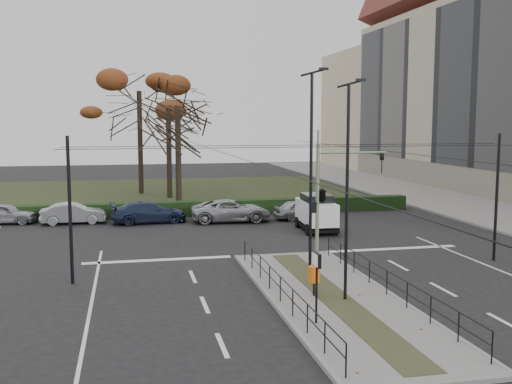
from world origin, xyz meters
TOP-DOWN VIEW (x-y plane):
  - ground at (0.00, 0.00)m, footprint 140.00×140.00m
  - median_island at (0.00, -2.50)m, footprint 4.40×15.00m
  - sidewalk_east at (18.00, 22.00)m, footprint 8.00×90.00m
  - park at (-6.00, 32.00)m, footprint 38.00×26.00m
  - hedge at (-6.00, 18.60)m, footprint 38.00×1.00m
  - median_railing at (0.00, -2.60)m, footprint 4.14×13.24m
  - catenary at (0.00, 1.62)m, footprint 20.00×34.00m
  - traffic_light at (1.52, 3.24)m, footprint 3.67×2.11m
  - litter_bin at (-0.65, -2.17)m, footprint 0.43×0.43m
  - info_panel at (-1.51, -5.07)m, footprint 0.13×0.60m
  - streetlamp_median_near at (0.32, -2.87)m, footprint 0.66×0.13m
  - streetlamp_median_far at (-0.20, -0.27)m, footprint 0.71×0.15m
  - parked_car_first at (-15.10, 17.71)m, footprint 4.11×2.02m
  - parked_car_second at (-10.78, 16.80)m, footprint 4.13×1.58m
  - parked_car_third at (-6.03, 16.11)m, footprint 4.99×2.44m
  - parked_car_fourth at (-0.71, 15.50)m, footprint 5.30×2.60m
  - white_van at (3.73, 11.14)m, footprint 2.05×4.14m
  - rust_tree at (-6.13, 31.83)m, footprint 8.45×8.45m
  - bare_tree_center at (-3.83, 28.18)m, footprint 6.58×6.58m
  - bare_tree_near at (-3.57, 21.97)m, footprint 6.19×6.19m
  - parked_car_fifth at (4.15, 15.37)m, footprint 4.01×1.85m

SIDE VIEW (x-z plane):
  - ground at x=0.00m, z-range 0.00..0.00m
  - park at x=-6.00m, z-range 0.00..0.10m
  - median_island at x=0.00m, z-range 0.00..0.14m
  - sidewalk_east at x=18.00m, z-range 0.00..0.14m
  - hedge at x=-6.00m, z-range 0.00..1.00m
  - parked_car_fifth at x=4.15m, z-range 0.00..1.33m
  - parked_car_second at x=-10.78m, z-range 0.00..1.34m
  - parked_car_first at x=-15.10m, z-range 0.00..1.35m
  - parked_car_third at x=-6.03m, z-range 0.00..1.40m
  - parked_car_fourth at x=-0.71m, z-range 0.00..1.45m
  - litter_bin at x=-0.65m, z-range 0.38..1.48m
  - median_railing at x=0.00m, z-range 0.52..1.44m
  - white_van at x=3.73m, z-range 0.05..2.28m
  - info_panel at x=-1.51m, z-range 0.79..3.09m
  - traffic_light at x=1.52m, z-range 0.58..5.98m
  - catenary at x=0.00m, z-range 0.42..6.42m
  - streetlamp_median_near at x=0.32m, z-range 0.21..8.11m
  - streetlamp_median_far at x=-0.20m, z-range 0.21..8.71m
  - bare_tree_center at x=-3.83m, z-range 2.07..12.07m
  - bare_tree_near at x=-3.57m, z-range 2.08..12.15m
  - rust_tree at x=-6.13m, z-range 3.21..15.19m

